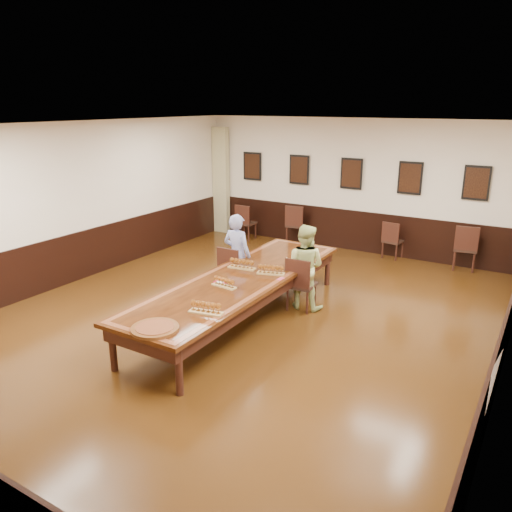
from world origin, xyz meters
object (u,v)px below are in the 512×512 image
Objects in this scene: spare_chair_a at (246,222)px; spare_chair_d at (465,247)px; chair_man at (234,271)px; chair_woman at (302,283)px; carved_platter at (155,328)px; spare_chair_c at (393,240)px; spare_chair_b at (296,224)px; person_woman at (304,267)px; person_man at (237,255)px; conference_table at (241,286)px.

spare_chair_d reaches higher than spare_chair_a.
chair_man is 5.24m from spare_chair_d.
carved_platter is (-0.54, -3.18, 0.29)m from chair_woman.
chair_woman reaches higher than spare_chair_c.
spare_chair_d reaches higher than chair_woman.
spare_chair_c is at bearing 168.96° from spare_chair_b.
person_woman reaches higher than spare_chair_a.
chair_man is at bearing 90.00° from person_man.
spare_chair_b is (-0.70, 3.98, 0.01)m from chair_man.
spare_chair_b is 4.33m from person_woman.
chair_woman reaches higher than conference_table.
person_woman reaches higher than spare_chair_d.
spare_chair_c is 0.18× the size of conference_table.
chair_man is 3.21m from carved_platter.
person_man reaches higher than spare_chair_a.
chair_man is at bearing 39.81° from spare_chair_d.
chair_woman is 0.96× the size of spare_chair_b.
chair_man is 0.63× the size of person_man.
person_man reaches higher than chair_man.
person_man is at bearing -90.00° from chair_man.
chair_man is 0.31m from person_man.
carved_platter is at bearing 89.36° from spare_chair_c.
spare_chair_b is at bearing -65.15° from person_woman.
carved_platter is (-1.03, -7.05, 0.33)m from spare_chair_c.
carved_platter is at bearing 76.67° from chair_woman.
spare_chair_d is 5.54m from conference_table.
carved_platter is at bearing 105.65° from chair_man.
carved_platter is at bearing 105.16° from person_man.
chair_man is 0.97× the size of spare_chair_d.
person_man is at bearing 71.84° from spare_chair_c.
person_man reaches higher than spare_chair_c.
person_man reaches higher than spare_chair_b.
spare_chair_a is (-3.38, 3.52, -0.01)m from chair_woman.
person_man is at bearing 39.05° from spare_chair_d.
conference_table is (2.71, -4.47, 0.13)m from spare_chair_a.
spare_chair_a is at bearing -49.13° from person_woman.
spare_chair_c is at bearing -114.71° from chair_man.
conference_table is (-0.67, -0.95, 0.12)m from chair_woman.
person_man reaches higher than person_woman.
carved_platter is (-2.63, -7.02, 0.26)m from spare_chair_d.
person_woman is (3.37, -3.42, 0.29)m from spare_chair_a.
chair_man is at bearing 72.43° from spare_chair_c.
conference_table is at bearing 126.36° from person_man.
chair_woman is at bearing 133.14° from spare_chair_a.
conference_table is (0.70, -0.97, -0.18)m from person_man.
carved_platter is at bearing 77.08° from person_woman.
chair_woman is (1.37, 0.09, -0.01)m from chair_man.
spare_chair_a is at bearing 12.84° from spare_chair_c.
spare_chair_c is at bearing 76.38° from conference_table.
person_man is 1.37m from person_woman.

